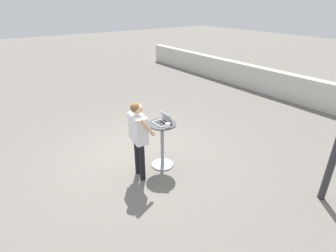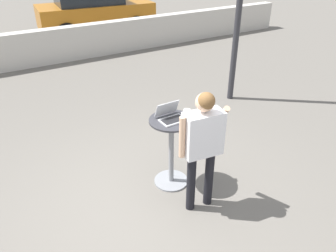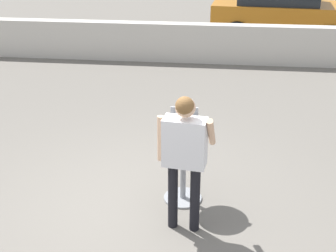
{
  "view_description": "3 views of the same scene",
  "coord_description": "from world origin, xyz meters",
  "px_view_note": "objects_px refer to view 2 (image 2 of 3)",
  "views": [
    {
      "loc": [
        4.52,
        -2.47,
        3.23
      ],
      "look_at": [
        0.72,
        0.27,
        0.98
      ],
      "focal_mm": 28.0,
      "sensor_mm": 36.0,
      "label": 1
    },
    {
      "loc": [
        -1.33,
        -2.86,
        2.99
      ],
      "look_at": [
        0.43,
        0.06,
        1.03
      ],
      "focal_mm": 35.0,
      "sensor_mm": 36.0,
      "label": 2
    },
    {
      "loc": [
        0.97,
        -4.72,
        3.23
      ],
      "look_at": [
        0.4,
        0.11,
        1.04
      ],
      "focal_mm": 50.0,
      "sensor_mm": 36.0,
      "label": 3
    }
  ],
  "objects_px": {
    "cafe_table": "(171,148)",
    "laptop": "(171,116)",
    "coffee_mug": "(187,113)",
    "parked_car_near_street": "(94,9)",
    "standing_person": "(203,139)"
  },
  "relations": [
    {
      "from": "cafe_table",
      "to": "laptop",
      "type": "bearing_deg",
      "value": 94.03
    },
    {
      "from": "cafe_table",
      "to": "parked_car_near_street",
      "type": "distance_m",
      "value": 8.6
    },
    {
      "from": "cafe_table",
      "to": "parked_car_near_street",
      "type": "xyz_separation_m",
      "value": [
        1.99,
        8.36,
        0.3
      ]
    },
    {
      "from": "cafe_table",
      "to": "laptop",
      "type": "distance_m",
      "value": 0.48
    },
    {
      "from": "laptop",
      "to": "standing_person",
      "type": "xyz_separation_m",
      "value": [
        0.06,
        -0.6,
        -0.03
      ]
    },
    {
      "from": "laptop",
      "to": "standing_person",
      "type": "bearing_deg",
      "value": -84.4
    },
    {
      "from": "standing_person",
      "to": "coffee_mug",
      "type": "bearing_deg",
      "value": 73.67
    },
    {
      "from": "laptop",
      "to": "coffee_mug",
      "type": "height_order",
      "value": "laptop"
    },
    {
      "from": "standing_person",
      "to": "parked_car_near_street",
      "type": "relative_size",
      "value": 0.4
    },
    {
      "from": "coffee_mug",
      "to": "standing_person",
      "type": "xyz_separation_m",
      "value": [
        -0.17,
        -0.57,
        -0.03
      ]
    },
    {
      "from": "coffee_mug",
      "to": "cafe_table",
      "type": "bearing_deg",
      "value": 175.06
    },
    {
      "from": "cafe_table",
      "to": "parked_car_near_street",
      "type": "relative_size",
      "value": 0.25
    },
    {
      "from": "laptop",
      "to": "standing_person",
      "type": "relative_size",
      "value": 0.21
    },
    {
      "from": "coffee_mug",
      "to": "standing_person",
      "type": "relative_size",
      "value": 0.08
    },
    {
      "from": "coffee_mug",
      "to": "parked_car_near_street",
      "type": "height_order",
      "value": "parked_car_near_street"
    }
  ]
}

